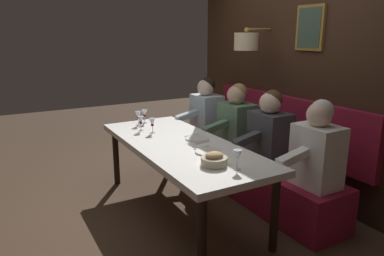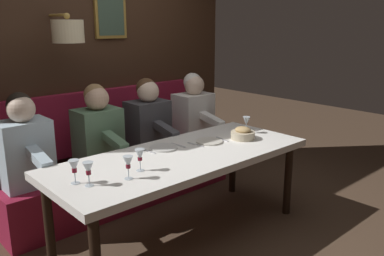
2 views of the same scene
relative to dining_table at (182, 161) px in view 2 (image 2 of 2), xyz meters
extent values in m
plane|color=#4C3828|center=(0.00, 0.00, -0.67)|extent=(12.00, 12.00, 0.00)
cube|color=white|center=(0.00, 0.00, 0.04)|extent=(0.90, 2.22, 0.06)
cylinder|color=black|center=(-0.35, -1.01, -0.33)|extent=(0.07, 0.07, 0.68)
cylinder|color=black|center=(0.35, -1.01, -0.33)|extent=(0.07, 0.07, 0.68)
cylinder|color=black|center=(0.35, 1.01, -0.33)|extent=(0.07, 0.07, 0.68)
cube|color=maroon|center=(0.89, 0.00, -0.45)|extent=(0.52, 2.42, 0.45)
cube|color=#382316|center=(1.48, 0.00, 0.78)|extent=(0.10, 3.62, 2.90)
cube|color=maroon|center=(1.39, 0.00, 0.10)|extent=(0.10, 2.42, 0.64)
cube|color=olive|center=(1.42, -0.24, 1.17)|extent=(0.04, 0.36, 0.46)
cube|color=#384C3D|center=(1.40, -0.24, 1.17)|extent=(0.01, 0.30, 0.40)
cylinder|color=#A37F38|center=(1.25, 0.40, 1.17)|extent=(0.35, 0.02, 0.02)
cylinder|color=beige|center=(1.08, 0.40, 1.03)|extent=(0.28, 0.28, 0.20)
sphere|color=#A37F38|center=(1.08, 0.40, 1.16)|extent=(0.06, 0.06, 0.06)
cube|color=white|center=(0.89, -0.93, 0.06)|extent=(0.30, 0.40, 0.56)
sphere|color=beige|center=(0.87, -0.93, 0.44)|extent=(0.22, 0.22, 0.22)
sphere|color=silver|center=(0.90, -0.93, 0.47)|extent=(0.20, 0.20, 0.20)
cube|color=white|center=(0.60, -0.93, 0.10)|extent=(0.33, 0.09, 0.14)
cube|color=#3D3D42|center=(0.89, -0.30, 0.06)|extent=(0.30, 0.40, 0.56)
sphere|color=beige|center=(0.87, -0.30, 0.44)|extent=(0.22, 0.22, 0.22)
sphere|color=#4C331E|center=(0.90, -0.30, 0.47)|extent=(0.20, 0.20, 0.20)
cube|color=#3D3D42|center=(0.60, -0.30, 0.10)|extent=(0.33, 0.09, 0.14)
cube|color=#567A5B|center=(0.89, 0.27, 0.06)|extent=(0.30, 0.40, 0.56)
sphere|color=#D1A889|center=(0.87, 0.27, 0.44)|extent=(0.22, 0.22, 0.22)
sphere|color=#937047|center=(0.90, 0.27, 0.47)|extent=(0.20, 0.20, 0.20)
cube|color=#567A5B|center=(0.60, 0.27, 0.10)|extent=(0.33, 0.09, 0.14)
cube|color=silver|center=(0.89, 0.94, 0.06)|extent=(0.30, 0.40, 0.56)
sphere|color=beige|center=(0.87, 0.94, 0.44)|extent=(0.22, 0.22, 0.22)
sphere|color=black|center=(0.90, 0.94, 0.47)|extent=(0.20, 0.20, 0.20)
cube|color=silver|center=(0.60, 0.94, 0.10)|extent=(0.33, 0.09, 0.14)
cylinder|color=silver|center=(0.21, 0.03, 0.07)|extent=(0.24, 0.24, 0.01)
cube|color=silver|center=(0.19, -0.12, 0.07)|extent=(0.17, 0.03, 0.01)
cube|color=silver|center=(0.23, 0.17, 0.07)|extent=(0.18, 0.03, 0.01)
cylinder|color=silver|center=(0.08, -0.39, 0.07)|extent=(0.24, 0.24, 0.01)
cube|color=silver|center=(0.06, -0.53, 0.07)|extent=(0.17, 0.04, 0.01)
cube|color=silver|center=(0.10, -0.24, 0.07)|extent=(0.18, 0.04, 0.01)
cylinder|color=silver|center=(-0.16, 0.63, 0.07)|extent=(0.06, 0.06, 0.00)
cylinder|color=silver|center=(-0.16, 0.63, 0.11)|extent=(0.01, 0.01, 0.07)
cone|color=silver|center=(-0.16, 0.63, 0.19)|extent=(0.07, 0.07, 0.08)
cylinder|color=maroon|center=(-0.16, 0.63, 0.16)|extent=(0.03, 0.03, 0.03)
cylinder|color=silver|center=(-0.09, 0.48, 0.07)|extent=(0.06, 0.06, 0.00)
cylinder|color=silver|center=(-0.09, 0.48, 0.11)|extent=(0.01, 0.01, 0.07)
cone|color=silver|center=(-0.09, 0.48, 0.19)|extent=(0.07, 0.07, 0.08)
cylinder|color=maroon|center=(-0.09, 0.48, 0.16)|extent=(0.03, 0.03, 0.02)
cylinder|color=silver|center=(-0.09, 0.89, 0.07)|extent=(0.06, 0.06, 0.00)
cylinder|color=silver|center=(-0.09, 0.89, 0.11)|extent=(0.01, 0.01, 0.07)
cone|color=silver|center=(-0.09, 0.89, 0.19)|extent=(0.07, 0.07, 0.08)
cylinder|color=maroon|center=(-0.09, 0.89, 0.16)|extent=(0.03, 0.03, 0.03)
cylinder|color=silver|center=(0.01, 0.94, 0.07)|extent=(0.06, 0.06, 0.00)
cylinder|color=silver|center=(0.01, 0.94, 0.11)|extent=(0.01, 0.01, 0.07)
cone|color=silver|center=(0.01, 0.94, 0.19)|extent=(0.07, 0.07, 0.08)
cylinder|color=maroon|center=(0.01, 0.94, 0.16)|extent=(0.03, 0.03, 0.03)
cylinder|color=silver|center=(0.06, -0.86, 0.07)|extent=(0.06, 0.06, 0.00)
cylinder|color=silver|center=(0.06, -0.86, 0.11)|extent=(0.01, 0.01, 0.07)
cone|color=silver|center=(0.06, -0.86, 0.19)|extent=(0.07, 0.07, 0.08)
cylinder|color=beige|center=(-0.05, -0.69, 0.10)|extent=(0.22, 0.22, 0.07)
ellipsoid|color=tan|center=(-0.05, -0.69, 0.15)|extent=(0.15, 0.13, 0.06)
camera|label=1|loc=(-1.56, -3.01, 1.11)|focal=33.52mm
camera|label=2|loc=(-2.36, 2.03, 1.11)|focal=37.55mm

